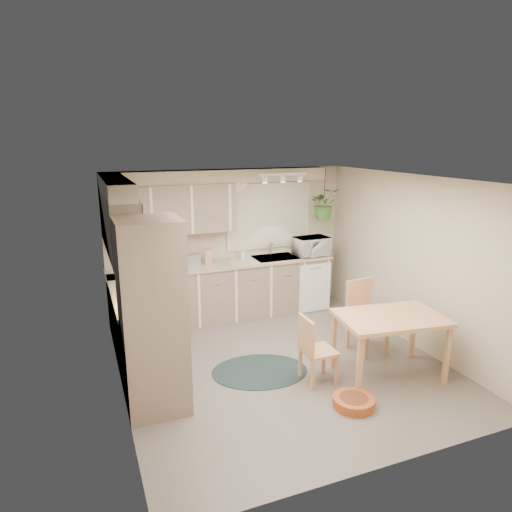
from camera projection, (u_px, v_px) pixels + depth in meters
name	position (u px, v px, depth m)	size (l,w,h in m)	color
floor	(281.00, 364.00, 5.98)	(4.20, 4.20, 0.00)	#67605B
ceiling	(284.00, 179.00, 5.37)	(4.20, 4.20, 0.00)	white
wall_back	(230.00, 242.00, 7.57)	(4.00, 0.04, 2.40)	#BBB09A
wall_front	(389.00, 346.00, 3.79)	(4.00, 0.04, 2.40)	#BBB09A
wall_left	(116.00, 296.00, 4.96)	(0.04, 4.20, 2.40)	#BBB09A
wall_right	(412.00, 261.00, 6.39)	(0.04, 4.20, 2.40)	#BBB09A
base_cab_left	(138.00, 326.00, 6.05)	(0.60, 1.85, 0.90)	gray
base_cab_back	(224.00, 292.00, 7.41)	(3.60, 0.60, 0.90)	gray
counter_left	(136.00, 293.00, 5.93)	(0.64, 1.89, 0.04)	#C4AE8F
counter_back	(224.00, 264.00, 7.29)	(3.64, 0.64, 0.04)	#C4AE8F
oven_stack	(153.00, 317.00, 4.78)	(0.65, 0.65, 2.10)	gray
wall_oven_face	(183.00, 313.00, 4.89)	(0.02, 0.56, 0.58)	white
upper_cab_left	(119.00, 223.00, 5.77)	(0.35, 2.00, 0.75)	gray
upper_cab_back	(170.00, 209.00, 6.90)	(2.00, 0.35, 0.75)	gray
soffit_left	(114.00, 186.00, 5.64)	(0.30, 2.00, 0.20)	#BBB09A
soffit_back	(219.00, 176.00, 7.08)	(3.60, 0.30, 0.20)	#BBB09A
cooktop	(143.00, 306.00, 5.41)	(0.52, 0.58, 0.02)	white
range_hood	(139.00, 269.00, 5.29)	(0.40, 0.60, 0.14)	white
window_blinds	(269.00, 216.00, 7.69)	(1.40, 0.02, 1.00)	beige
window_frame	(269.00, 216.00, 7.70)	(1.50, 0.02, 1.10)	beige
sink	(275.00, 260.00, 7.62)	(0.70, 0.48, 0.10)	#95979C
dishwasher_front	(315.00, 288.00, 7.67)	(0.58, 0.01, 0.83)	white
track_light_bar	(283.00, 174.00, 7.04)	(0.80, 0.04, 0.04)	white
wall_clock	(238.00, 182.00, 7.35)	(0.30, 0.30, 0.03)	gold
dining_table	(388.00, 346.00, 5.61)	(1.25, 0.84, 0.79)	tan
chair_left	(319.00, 349.00, 5.46)	(0.40, 0.40, 0.85)	tan
chair_back	(368.00, 317.00, 6.23)	(0.46, 0.46, 0.99)	tan
braided_rug	(260.00, 371.00, 5.78)	(1.22, 0.92, 0.01)	black
pet_bed	(354.00, 402.00, 5.02)	(0.46, 0.46, 0.11)	#BE6026
microwave	(312.00, 244.00, 7.69)	(0.57, 0.32, 0.39)	white
soap_bottle	(242.00, 256.00, 7.55)	(0.08, 0.17, 0.08)	white
hanging_plant	(324.00, 207.00, 7.61)	(0.47, 0.52, 0.41)	#386D2B
coffee_maker	(162.00, 258.00, 6.90)	(0.20, 0.24, 0.35)	black
toaster	(190.00, 260.00, 7.09)	(0.30, 0.17, 0.18)	#95979C
knife_block	(208.00, 256.00, 7.22)	(0.11, 0.11, 0.24)	tan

